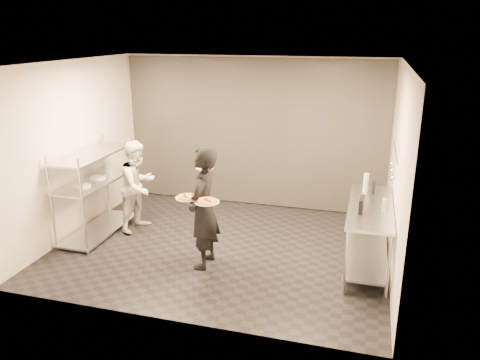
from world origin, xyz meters
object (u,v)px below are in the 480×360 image
(pos_monitor, at_px, (362,205))
(bottle_dark, at_px, (373,187))
(waiter, at_px, (203,208))
(salad_plate, at_px, (205,166))
(pizza_plate_far, at_px, (207,201))
(prep_counter, at_px, (369,225))
(pizza_plate_near, at_px, (187,197))
(chef, at_px, (138,186))
(bottle_green, at_px, (366,183))
(bottle_clear, at_px, (384,205))
(pass_rack, at_px, (95,189))

(pos_monitor, xyz_separation_m, bottle_dark, (0.14, 0.78, 0.00))
(waiter, relative_size, bottle_dark, 8.57)
(salad_plate, height_order, pos_monitor, salad_plate)
(waiter, xyz_separation_m, pizza_plate_far, (0.14, -0.23, 0.20))
(prep_counter, relative_size, pizza_plate_near, 5.61)
(pizza_plate_far, height_order, salad_plate, salad_plate)
(chef, bearing_deg, salad_plate, -99.79)
(pos_monitor, relative_size, bottle_green, 0.99)
(pizza_plate_near, bearing_deg, pos_monitor, 12.46)
(salad_plate, bearing_deg, pos_monitor, 0.10)
(bottle_green, height_order, bottle_clear, bottle_green)
(waiter, bearing_deg, salad_plate, -166.29)
(chef, relative_size, bottle_green, 5.44)
(pos_monitor, bearing_deg, bottle_green, 92.36)
(prep_counter, relative_size, salad_plate, 6.84)
(waiter, distance_m, pos_monitor, 2.15)
(chef, xyz_separation_m, bottle_green, (3.64, 0.26, 0.30))
(pizza_plate_near, xyz_separation_m, bottle_clear, (2.57, 0.59, -0.07))
(pizza_plate_far, height_order, bottle_green, bottle_green)
(pizza_plate_far, xyz_separation_m, bottle_dark, (2.12, 1.35, -0.05))
(pizza_plate_near, relative_size, bottle_green, 1.14)
(waiter, distance_m, pizza_plate_near, 0.31)
(pos_monitor, height_order, bottle_green, bottle_green)
(bottle_dark, bearing_deg, chef, -177.23)
(prep_counter, distance_m, salad_plate, 2.46)
(waiter, xyz_separation_m, bottle_dark, (2.26, 1.12, 0.15))
(bottle_green, bearing_deg, bottle_dark, -34.34)
(salad_plate, bearing_deg, pizza_plate_near, -98.75)
(salad_plate, relative_size, bottle_clear, 1.44)
(pizza_plate_near, distance_m, pizza_plate_far, 0.31)
(chef, distance_m, pizza_plate_far, 2.03)
(prep_counter, bearing_deg, bottle_clear, -46.38)
(pass_rack, distance_m, pos_monitor, 4.23)
(prep_counter, relative_size, waiter, 1.03)
(bottle_dark, bearing_deg, prep_counter, -92.38)
(bottle_clear, bearing_deg, chef, 172.60)
(pizza_plate_far, xyz_separation_m, bottle_green, (2.01, 1.42, -0.01))
(chef, relative_size, pizza_plate_near, 4.76)
(waiter, relative_size, pos_monitor, 6.31)
(bottle_clear, bearing_deg, bottle_dark, 101.91)
(prep_counter, distance_m, bottle_dark, 0.65)
(waiter, bearing_deg, bottle_clear, 98.89)
(chef, bearing_deg, pos_monitor, -85.98)
(waiter, relative_size, chef, 1.15)
(chef, distance_m, pizza_plate_near, 1.75)
(pizza_plate_far, bearing_deg, bottle_clear, 16.27)
(prep_counter, height_order, pizza_plate_near, pizza_plate_near)
(chef, xyz_separation_m, pizza_plate_near, (1.32, -1.10, 0.32))
(bottle_dark, bearing_deg, pizza_plate_near, -152.16)
(bottle_clear, bearing_deg, waiter, -169.73)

